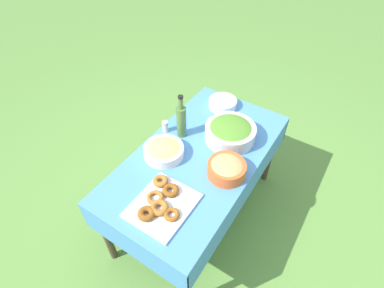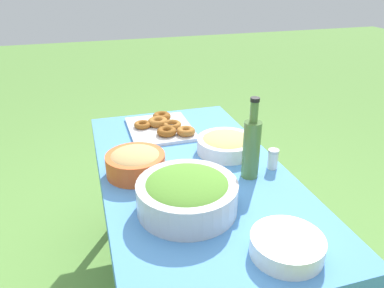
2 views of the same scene
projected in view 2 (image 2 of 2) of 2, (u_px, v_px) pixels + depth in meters
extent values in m
cube|color=#4C8CD1|center=(194.00, 173.00, 1.57)|extent=(1.42, 0.76, 0.02)
cube|color=#4C8CD1|center=(271.00, 184.00, 1.72)|extent=(1.42, 0.01, 0.22)
cube|color=#4C8CD1|center=(106.00, 212.00, 1.53)|extent=(1.42, 0.01, 0.22)
cube|color=#4C8CD1|center=(159.00, 134.00, 2.23)|extent=(0.01, 0.76, 0.22)
cylinder|color=#473828|center=(212.00, 164.00, 2.37)|extent=(0.05, 0.05, 0.68)
cylinder|color=#473828|center=(110.00, 179.00, 2.20)|extent=(0.05, 0.05, 0.68)
cylinder|color=silver|center=(187.00, 196.00, 1.30)|extent=(0.35, 0.35, 0.11)
ellipsoid|color=#51892D|center=(187.00, 187.00, 1.28)|extent=(0.31, 0.31, 0.07)
cylinder|color=white|center=(226.00, 145.00, 1.71)|extent=(0.27, 0.27, 0.07)
ellipsoid|color=tan|center=(226.00, 141.00, 1.70)|extent=(0.24, 0.24, 0.06)
cube|color=silver|center=(160.00, 129.00, 1.94)|extent=(0.37, 0.32, 0.02)
torus|color=brown|center=(167.00, 131.00, 1.85)|extent=(0.14, 0.14, 0.03)
torus|color=#A36628|center=(172.00, 124.00, 1.94)|extent=(0.12, 0.12, 0.03)
torus|color=#93561E|center=(143.00, 125.00, 1.94)|extent=(0.12, 0.12, 0.03)
torus|color=#A36628|center=(158.00, 122.00, 1.96)|extent=(0.14, 0.14, 0.04)
torus|color=#A36628|center=(186.00, 131.00, 1.85)|extent=(0.11, 0.11, 0.03)
torus|color=brown|center=(162.00, 116.00, 2.03)|extent=(0.13, 0.13, 0.04)
cylinder|color=white|center=(286.00, 252.00, 1.12)|extent=(0.22, 0.22, 0.01)
cylinder|color=white|center=(286.00, 249.00, 1.11)|extent=(0.22, 0.22, 0.01)
cylinder|color=white|center=(287.00, 246.00, 1.11)|extent=(0.22, 0.22, 0.01)
cylinder|color=white|center=(287.00, 243.00, 1.10)|extent=(0.22, 0.22, 0.01)
cylinder|color=white|center=(288.00, 239.00, 1.10)|extent=(0.22, 0.22, 0.01)
cylinder|color=#4C7238|center=(251.00, 150.00, 1.48)|extent=(0.07, 0.07, 0.24)
cylinder|color=#4C7238|center=(254.00, 112.00, 1.41)|extent=(0.03, 0.03, 0.08)
cylinder|color=black|center=(255.00, 100.00, 1.38)|extent=(0.04, 0.04, 0.02)
cylinder|color=#E05B28|center=(136.00, 164.00, 1.52)|extent=(0.24, 0.24, 0.09)
ellipsoid|color=tan|center=(135.00, 158.00, 1.51)|extent=(0.21, 0.21, 0.07)
cylinder|color=white|center=(273.00, 160.00, 1.57)|extent=(0.04, 0.04, 0.07)
cylinder|color=silver|center=(274.00, 151.00, 1.55)|extent=(0.04, 0.04, 0.01)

